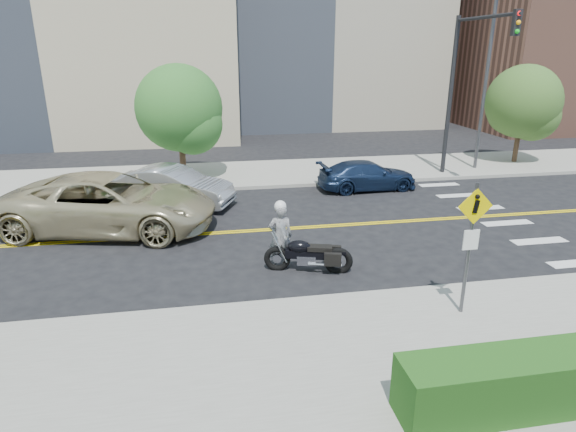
% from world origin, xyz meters
% --- Properties ---
extents(ground_plane, '(120.00, 120.00, 0.00)m').
position_xyz_m(ground_plane, '(0.00, 0.00, 0.00)').
color(ground_plane, black).
rests_on(ground_plane, ground).
extents(sidewalk_near, '(60.00, 5.00, 0.15)m').
position_xyz_m(sidewalk_near, '(0.00, -7.50, 0.07)').
color(sidewalk_near, '#9E9B91').
rests_on(sidewalk_near, ground_plane).
extents(sidewalk_far, '(60.00, 5.00, 0.15)m').
position_xyz_m(sidewalk_far, '(0.00, 7.50, 0.07)').
color(sidewalk_far, '#9E9B91').
rests_on(sidewalk_far, ground_plane).
extents(building_right, '(14.00, 12.00, 12.00)m').
position_xyz_m(building_right, '(26.00, 20.00, 6.00)').
color(building_right, '#8C5947').
rests_on(building_right, ground_plane).
extents(lamp_post, '(0.16, 0.16, 8.00)m').
position_xyz_m(lamp_post, '(12.00, 6.50, 4.15)').
color(lamp_post, '#4C4C51').
rests_on(lamp_post, sidewalk_far).
extents(traffic_light, '(0.28, 4.50, 7.00)m').
position_xyz_m(traffic_light, '(10.00, 5.08, 4.67)').
color(traffic_light, black).
rests_on(traffic_light, sidewalk_far).
extents(pedestrian_sign, '(0.78, 0.08, 3.00)m').
position_xyz_m(pedestrian_sign, '(4.20, -6.31, 1.96)').
color(pedestrian_sign, '#4C4C51').
rests_on(pedestrian_sign, sidewalk_near).
extents(motorcyclist, '(0.69, 0.48, 1.93)m').
position_xyz_m(motorcyclist, '(0.63, -2.92, 0.96)').
color(motorcyclist, '#A1A1A5').
rests_on(motorcyclist, ground).
extents(motorcycle, '(2.43, 1.30, 1.41)m').
position_xyz_m(motorcycle, '(1.33, -3.34, 0.71)').
color(motorcycle, black).
rests_on(motorcycle, ground).
extents(suv, '(7.38, 4.56, 1.91)m').
position_xyz_m(suv, '(-4.44, 0.86, 0.95)').
color(suv, '#C5B890').
rests_on(suv, ground).
extents(parked_car_silver, '(4.87, 3.34, 1.52)m').
position_xyz_m(parked_car_silver, '(-2.55, 3.26, 0.76)').
color(parked_car_silver, '#A3A6AB').
rests_on(parked_car_silver, ground).
extents(parked_car_blue, '(4.33, 1.93, 1.23)m').
position_xyz_m(parked_car_blue, '(5.58, 4.20, 0.62)').
color(parked_car_blue, '#192A4B').
rests_on(parked_car_blue, ground).
extents(tree_far_a, '(3.81, 3.81, 5.20)m').
position_xyz_m(tree_far_a, '(-2.27, 7.04, 3.29)').
color(tree_far_a, '#382619').
rests_on(tree_far_a, ground).
extents(tree_far_b, '(3.67, 3.67, 5.08)m').
position_xyz_m(tree_far_b, '(14.81, 7.44, 3.24)').
color(tree_far_b, '#382619').
rests_on(tree_far_b, ground).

